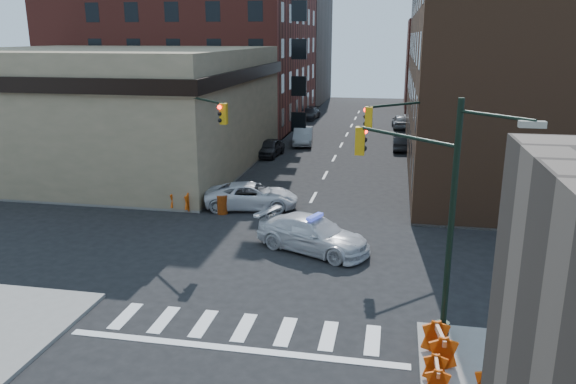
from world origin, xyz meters
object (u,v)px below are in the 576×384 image
at_px(pickup, 252,196).
at_px(barricade_se_a, 439,345).
at_px(police_car, 313,234).
at_px(barrel_road, 304,227).
at_px(pedestrian_b, 175,184).
at_px(barricade_nw_a, 182,201).
at_px(parked_car_enear, 401,143).
at_px(parked_car_wfar, 303,136).
at_px(pedestrian_a, 130,191).
at_px(barrel_bank, 222,205).
at_px(parked_car_wnear, 270,148).

xyz_separation_m(pickup, barricade_se_a, (9.85, -14.88, -0.11)).
relative_size(police_car, barrel_road, 5.87).
height_order(pedestrian_b, barrel_road, pedestrian_b).
bearing_deg(barricade_nw_a, pickup, 32.91).
bearing_deg(parked_car_enear, parked_car_wfar, -7.05).
xyz_separation_m(parked_car_enear, barricade_nw_a, (-12.61, -20.99, -0.03)).
xyz_separation_m(police_car, barricade_se_a, (5.27, -8.80, -0.17)).
distance_m(parked_car_wfar, pedestrian_b, 20.61).
height_order(pedestrian_a, barricade_se_a, pedestrian_a).
height_order(parked_car_wfar, barrel_road, parked_car_wfar).
xyz_separation_m(police_car, barricade_nw_a, (-8.41, 4.72, -0.18)).
bearing_deg(barrel_road, pedestrian_a, 164.42).
bearing_deg(pedestrian_b, parked_car_enear, 30.70).
relative_size(pickup, barrel_road, 5.69).
relative_size(parked_car_wfar, pedestrian_b, 2.63).
relative_size(parked_car_wfar, barrel_bank, 4.56).
bearing_deg(pedestrian_b, parked_car_wnear, 55.42).
xyz_separation_m(pickup, parked_car_wnear, (-2.22, 14.81, -0.04)).
relative_size(barrel_road, barrel_bank, 0.88).
xyz_separation_m(barrel_road, barricade_nw_a, (-7.67, 2.78, 0.16)).
xyz_separation_m(pedestrian_a, pedestrian_b, (2.19, 1.56, 0.14)).
bearing_deg(police_car, parked_car_wnear, 41.22).
relative_size(barricade_se_a, barricade_nw_a, 1.02).
xyz_separation_m(police_car, parked_car_enear, (4.20, 25.71, -0.15)).
xyz_separation_m(parked_car_enear, barricade_se_a, (1.07, -34.52, -0.02)).
xyz_separation_m(parked_car_wnear, pedestrian_a, (-4.99, -15.87, 0.23)).
relative_size(pickup, pedestrian_a, 3.42).
xyz_separation_m(parked_car_enear, pedestrian_b, (-13.81, -19.13, 0.42)).
bearing_deg(barricade_nw_a, barricade_se_a, -31.21).
distance_m(parked_car_wnear, parked_car_wfar, 6.07).
xyz_separation_m(police_car, pedestrian_a, (-11.79, 5.02, 0.13)).
relative_size(pedestrian_a, barricade_se_a, 1.20).
distance_m(parked_car_wnear, pedestrian_a, 16.64).
height_order(parked_car_wnear, pedestrian_a, pedestrian_a).
relative_size(pickup, parked_car_wnear, 1.29).
height_order(police_car, pedestrian_b, pedestrian_b).
bearing_deg(police_car, pedestrian_a, 90.13).
bearing_deg(pedestrian_a, police_car, -5.77).
distance_m(pickup, pedestrian_a, 7.29).
bearing_deg(parked_car_wnear, pickup, -76.40).
bearing_deg(pickup, pedestrian_a, 88.65).
bearing_deg(parked_car_wnear, parked_car_enear, 28.77).
distance_m(parked_car_wfar, barricade_se_a, 36.86).
height_order(police_car, barricade_se_a, police_car).
relative_size(pickup, barrel_bank, 5.03).
relative_size(parked_car_wfar, barricade_se_a, 3.71).
bearing_deg(pedestrian_a, barricade_nw_a, 12.22).
height_order(parked_car_wnear, pedestrian_b, pedestrian_b).
bearing_deg(pedestrian_b, barrel_road, -51.13).
distance_m(police_car, barricade_nw_a, 9.65).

